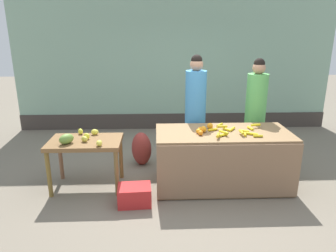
# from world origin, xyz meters

# --- Properties ---
(ground_plane) EXTENTS (24.00, 24.00, 0.00)m
(ground_plane) POSITION_xyz_m (0.00, 0.00, 0.00)
(ground_plane) COLOR #756B5B
(market_wall_back) EXTENTS (7.20, 0.23, 3.58)m
(market_wall_back) POSITION_xyz_m (0.00, 2.97, 1.76)
(market_wall_back) COLOR #8CB299
(market_wall_back) RESTS_ON ground
(fruit_stall_counter) EXTENTS (1.94, 0.92, 0.84)m
(fruit_stall_counter) POSITION_xyz_m (0.54, -0.01, 0.42)
(fruit_stall_counter) COLOR olive
(fruit_stall_counter) RESTS_ON ground
(side_table_wooden) EXTENTS (1.03, 0.66, 0.73)m
(side_table_wooden) POSITION_xyz_m (-1.46, 0.00, 0.63)
(side_table_wooden) COLOR brown
(side_table_wooden) RESTS_ON ground
(banana_bunch_pile) EXTENTS (0.82, 0.71, 0.07)m
(banana_bunch_pile) POSITION_xyz_m (0.69, -0.04, 0.86)
(banana_bunch_pile) COLOR gold
(banana_bunch_pile) RESTS_ON fruit_stall_counter
(orange_pile) EXTENTS (0.28, 0.38, 0.09)m
(orange_pile) POSITION_xyz_m (0.25, -0.00, 0.88)
(orange_pile) COLOR orange
(orange_pile) RESTS_ON fruit_stall_counter
(mango_papaya_pile) EXTENTS (0.64, 0.64, 0.14)m
(mango_papaya_pile) POSITION_xyz_m (-1.56, -0.06, 0.79)
(mango_papaya_pile) COLOR yellow
(mango_papaya_pile) RESTS_ON side_table_wooden
(vendor_woman_blue_shirt) EXTENTS (0.34, 0.34, 1.88)m
(vendor_woman_blue_shirt) POSITION_xyz_m (0.21, 0.70, 0.95)
(vendor_woman_blue_shirt) COLOR #33333D
(vendor_woman_blue_shirt) RESTS_ON ground
(vendor_woman_green_shirt) EXTENTS (0.34, 0.34, 1.82)m
(vendor_woman_green_shirt) POSITION_xyz_m (1.23, 0.75, 0.92)
(vendor_woman_green_shirt) COLOR #33333D
(vendor_woman_green_shirt) RESTS_ON ground
(produce_crate) EXTENTS (0.46, 0.35, 0.26)m
(produce_crate) POSITION_xyz_m (-0.73, -0.52, 0.13)
(produce_crate) COLOR red
(produce_crate) RESTS_ON ground
(produce_sack) EXTENTS (0.47, 0.45, 0.58)m
(produce_sack) POSITION_xyz_m (-0.69, 0.78, 0.29)
(produce_sack) COLOR maroon
(produce_sack) RESTS_ON ground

